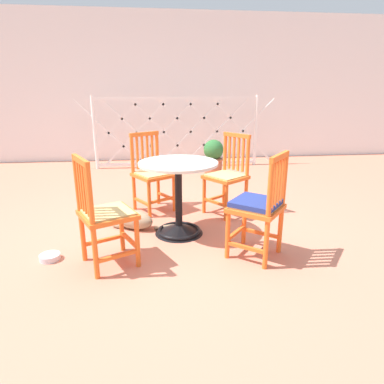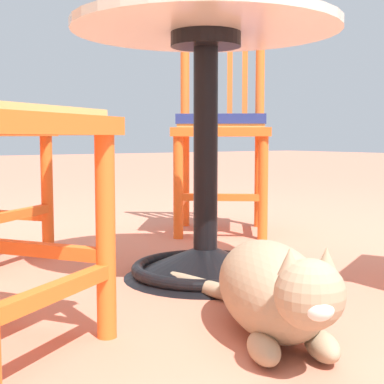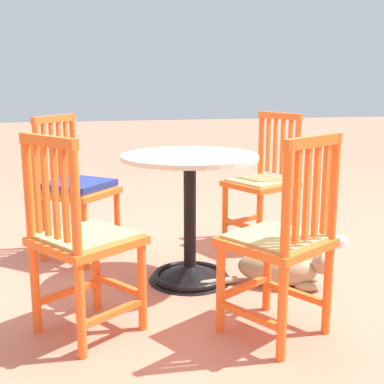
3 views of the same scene
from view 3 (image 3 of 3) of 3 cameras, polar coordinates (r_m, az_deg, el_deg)
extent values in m
plane|color=#C6755B|center=(3.16, 1.13, -8.74)|extent=(24.00, 24.00, 0.00)
cone|color=black|center=(3.01, -0.24, -8.75)|extent=(0.48, 0.48, 0.10)
torus|color=black|center=(3.02, -0.24, -9.19)|extent=(0.44, 0.44, 0.04)
cylinder|color=black|center=(2.92, -0.24, -2.82)|extent=(0.07, 0.07, 0.66)
cylinder|color=black|center=(2.85, -0.25, 3.26)|extent=(0.20, 0.20, 0.04)
cylinder|color=beige|center=(2.85, -0.25, 3.90)|extent=(0.76, 0.76, 0.02)
cylinder|color=orange|center=(2.37, 3.17, -10.27)|extent=(0.04, 0.04, 0.45)
cylinder|color=orange|center=(2.61, 8.31, -8.19)|extent=(0.04, 0.04, 0.45)
cylinder|color=orange|center=(2.08, 10.16, -6.85)|extent=(0.04, 0.04, 0.91)
cylinder|color=orange|center=(2.36, 15.05, -4.84)|extent=(0.04, 0.04, 0.91)
cube|color=orange|center=(2.30, 6.33, -13.35)|extent=(0.20, 0.30, 0.03)
cube|color=orange|center=(2.55, 11.32, -10.88)|extent=(0.20, 0.30, 0.03)
cube|color=orange|center=(2.50, 5.84, -10.36)|extent=(0.30, 0.20, 0.03)
cube|color=orange|center=(2.32, 9.21, -5.46)|extent=(0.55, 0.55, 0.04)
cube|color=tan|center=(2.31, 9.23, -4.94)|extent=(0.48, 0.48, 0.02)
cube|color=orange|center=(2.08, 11.49, -0.52)|extent=(0.03, 0.03, 0.39)
cube|color=orange|center=(2.13, 12.53, -0.23)|extent=(0.03, 0.03, 0.39)
cube|color=orange|center=(2.19, 13.52, 0.03)|extent=(0.03, 0.03, 0.39)
cube|color=orange|center=(2.24, 14.46, 0.29)|extent=(0.03, 0.03, 0.39)
cube|color=orange|center=(2.13, 13.31, 5.44)|extent=(0.34, 0.23, 0.04)
cylinder|color=orange|center=(3.39, 7.48, -3.36)|extent=(0.04, 0.04, 0.45)
cylinder|color=orange|center=(3.63, 3.66, -2.25)|extent=(0.04, 0.04, 0.45)
cylinder|color=orange|center=(3.58, 11.41, 1.12)|extent=(0.04, 0.04, 0.91)
cylinder|color=orange|center=(3.81, 7.54, 1.91)|extent=(0.04, 0.04, 0.91)
cube|color=orange|center=(3.53, 9.39, -4.22)|extent=(0.32, 0.17, 0.03)
cube|color=orange|center=(3.76, 5.58, -3.10)|extent=(0.32, 0.17, 0.03)
cube|color=orange|center=(3.52, 5.48, -3.65)|extent=(0.17, 0.32, 0.03)
cube|color=orange|center=(3.57, 7.55, 0.87)|extent=(0.53, 0.53, 0.04)
cube|color=tan|center=(3.57, 7.56, 1.21)|extent=(0.47, 0.47, 0.02)
cube|color=orange|center=(3.59, 10.74, 4.82)|extent=(0.03, 0.03, 0.39)
cube|color=orange|center=(3.63, 9.93, 4.94)|extent=(0.03, 0.03, 0.39)
cube|color=orange|center=(3.68, 9.15, 5.05)|extent=(0.03, 0.03, 0.39)
cube|color=orange|center=(3.73, 8.38, 5.17)|extent=(0.03, 0.03, 0.39)
cube|color=orange|center=(3.64, 9.65, 8.28)|extent=(0.19, 0.36, 0.04)
cylinder|color=orange|center=(3.44, -8.22, -3.13)|extent=(0.04, 0.04, 0.45)
cylinder|color=orange|center=(3.18, -11.75, -4.55)|extent=(0.04, 0.04, 0.45)
cylinder|color=orange|center=(3.59, -12.77, 1.10)|extent=(0.04, 0.04, 0.91)
cylinder|color=orange|center=(3.35, -16.47, 0.09)|extent=(0.04, 0.04, 0.91)
cube|color=orange|center=(3.56, -10.42, -4.10)|extent=(0.28, 0.24, 0.03)
cube|color=orange|center=(3.31, -13.99, -5.52)|extent=(0.28, 0.24, 0.03)
cube|color=orange|center=(3.33, -9.88, -4.73)|extent=(0.24, 0.28, 0.03)
cube|color=orange|center=(3.36, -12.36, -0.03)|extent=(0.56, 0.56, 0.04)
cube|color=tan|center=(3.36, -12.38, 0.34)|extent=(0.49, 0.49, 0.02)
cube|color=orange|center=(3.51, -13.65, 4.52)|extent=(0.03, 0.03, 0.39)
cube|color=orange|center=(3.46, -14.38, 4.37)|extent=(0.03, 0.03, 0.39)
cube|color=orange|center=(3.41, -15.13, 4.22)|extent=(0.03, 0.03, 0.39)
cube|color=orange|center=(3.36, -15.91, 4.06)|extent=(0.03, 0.03, 0.39)
cube|color=orange|center=(3.41, -14.95, 7.79)|extent=(0.27, 0.31, 0.04)
cube|color=navy|center=(3.35, -12.40, 0.84)|extent=(0.51, 0.51, 0.04)
cylinder|color=orange|center=(2.64, -10.56, -8.00)|extent=(0.04, 0.04, 0.45)
cylinder|color=orange|center=(2.40, -5.51, -9.99)|extent=(0.04, 0.04, 0.45)
cylinder|color=orange|center=(2.39, -17.25, -4.71)|extent=(0.04, 0.04, 0.91)
cylinder|color=orange|center=(2.12, -12.47, -6.63)|extent=(0.04, 0.04, 0.91)
cube|color=orange|center=(2.58, -13.52, -10.66)|extent=(0.29, 0.22, 0.03)
cube|color=orange|center=(2.33, -8.63, -13.04)|extent=(0.29, 0.22, 0.03)
cube|color=orange|center=(2.54, -8.13, -10.11)|extent=(0.22, 0.29, 0.03)
cube|color=orange|center=(2.35, -11.51, -5.28)|extent=(0.56, 0.56, 0.04)
cube|color=tan|center=(2.34, -11.53, -4.76)|extent=(0.49, 0.49, 0.02)
cube|color=orange|center=(2.28, -16.72, 0.35)|extent=(0.03, 0.03, 0.39)
cube|color=orange|center=(2.22, -15.81, 0.11)|extent=(0.03, 0.03, 0.39)
cube|color=orange|center=(2.17, -14.84, -0.14)|extent=(0.03, 0.03, 0.39)
cube|color=orange|center=(2.11, -13.83, -0.41)|extent=(0.03, 0.03, 0.39)
cube|color=orange|center=(2.16, -15.64, 5.43)|extent=(0.25, 0.33, 0.04)
ellipsoid|color=#9E896B|center=(2.97, 9.31, -8.34)|extent=(0.48, 0.38, 0.19)
ellipsoid|color=silver|center=(2.96, 11.24, -8.65)|extent=(0.23, 0.22, 0.14)
sphere|color=#9E896B|center=(2.94, 14.24, -7.65)|extent=(0.12, 0.12, 0.12)
ellipsoid|color=silver|center=(2.94, 15.05, -7.92)|extent=(0.06, 0.07, 0.04)
cone|color=#9E896B|center=(2.95, 14.08, -6.44)|extent=(0.04, 0.04, 0.04)
cone|color=#9E896B|center=(2.89, 14.04, -6.84)|extent=(0.04, 0.04, 0.04)
ellipsoid|color=#9E896B|center=(3.03, 12.52, -9.38)|extent=(0.13, 0.11, 0.05)
ellipsoid|color=#9E896B|center=(2.93, 12.40, -10.15)|extent=(0.13, 0.11, 0.05)
cylinder|color=#9E896B|center=(2.95, 2.95, -9.85)|extent=(0.22, 0.07, 0.04)
cylinder|color=silver|center=(3.78, 15.51, -5.23)|extent=(0.17, 0.17, 0.05)
camera|label=1|loc=(5.92, -4.40, 14.72)|focal=31.38mm
camera|label=2|loc=(2.70, 33.78, -5.39)|focal=53.65mm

